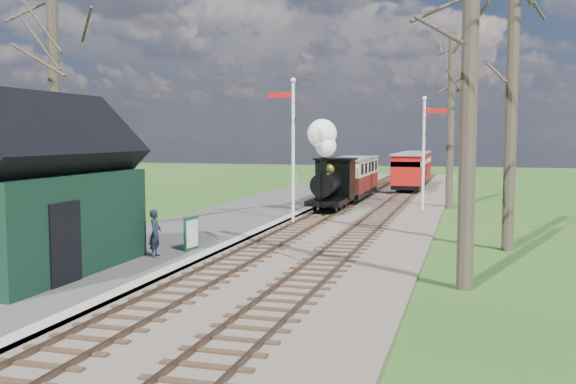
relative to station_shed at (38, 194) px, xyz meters
name	(u,v)px	position (x,y,z in m)	size (l,w,h in m)	color
ground	(99,340)	(4.30, -4.00, -2.27)	(140.00, 140.00, 0.00)	#274F18
distant_hills	(422,308)	(5.70, 60.38, -18.47)	(114.40, 48.00, 22.02)	#385B23
ballast_bed	(363,209)	(5.60, 18.00, -2.22)	(8.00, 60.00, 0.10)	brown
track_near	(337,207)	(4.30, 18.00, -2.17)	(1.60, 60.00, 0.15)	brown
track_far	(388,209)	(6.90, 18.00, -2.17)	(1.60, 60.00, 0.15)	brown
platform	(214,226)	(0.80, 10.00, -2.17)	(5.00, 44.00, 0.20)	#474442
coping_strip	(268,228)	(3.10, 10.00, -2.16)	(0.40, 44.00, 0.21)	#B2AD9E
station_shed	(38,194)	(0.00, 0.00, 0.00)	(3.25, 6.30, 4.78)	black
semaphore_near	(292,140)	(3.53, 12.00, 1.35)	(1.22, 0.24, 6.22)	silver
semaphore_far	(425,145)	(8.67, 18.00, 1.08)	(1.22, 0.24, 5.72)	silver
bare_trees	(305,92)	(5.63, 6.10, 2.94)	(15.51, 22.39, 12.00)	#382D23
fence_line	(381,181)	(4.60, 32.00, -1.72)	(12.60, 0.08, 1.00)	slate
locomotive	(330,172)	(4.29, 16.22, -0.25)	(1.74, 4.07, 4.36)	black
coach	(353,176)	(4.30, 22.29, -0.79)	(2.03, 6.97, 2.14)	black
red_carriage_a	(409,171)	(6.90, 28.68, -0.82)	(1.98, 4.89, 2.08)	black
red_carriage_b	(416,167)	(6.90, 34.18, -0.82)	(1.98, 4.89, 2.08)	black
sign_board	(191,233)	(2.46, 4.13, -1.54)	(0.19, 0.72, 1.05)	#0D3F22
bench	(48,270)	(1.08, -1.13, -1.73)	(0.53, 1.31, 0.73)	#48301A
person	(155,233)	(1.91, 2.80, -1.36)	(0.52, 0.34, 1.42)	#19222E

